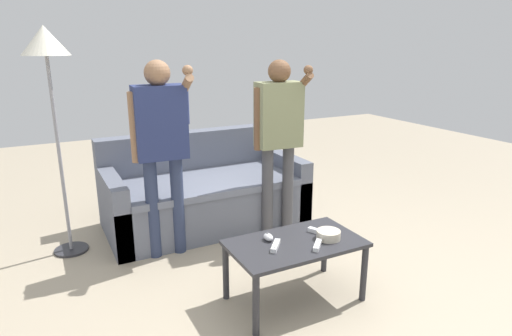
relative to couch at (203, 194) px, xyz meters
name	(u,v)px	position (x,y,z in m)	size (l,w,h in m)	color
ground_plane	(289,288)	(0.11, -1.44, -0.30)	(12.00, 12.00, 0.00)	tan
couch	(203,194)	(0.00, 0.00, 0.00)	(1.87, 0.97, 0.86)	slate
coffee_table	(295,250)	(0.07, -1.57, 0.08)	(0.90, 0.52, 0.44)	#2D2D33
snack_bowl	(328,235)	(0.29, -1.64, 0.17)	(0.16, 0.16, 0.06)	beige
game_remote_nunchuk	(268,237)	(-0.08, -1.47, 0.16)	(0.06, 0.09, 0.05)	white
floor_lamp	(47,58)	(-1.24, -0.07, 1.32)	(0.36, 0.36, 1.85)	#2D2D33
player_right	(279,128)	(0.52, -0.55, 0.70)	(0.47, 0.34, 1.59)	#47474C
player_left	(161,137)	(-0.52, -0.50, 0.71)	(0.47, 0.33, 1.60)	#2D3856
game_remote_wand_near	(318,245)	(0.15, -1.71, 0.15)	(0.13, 0.14, 0.03)	white
game_remote_wand_far	(275,246)	(-0.10, -1.59, 0.15)	(0.13, 0.15, 0.03)	white
game_remote_wand_spare	(319,232)	(0.28, -1.54, 0.15)	(0.10, 0.16, 0.03)	white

